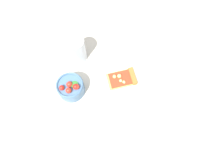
{
  "coord_description": "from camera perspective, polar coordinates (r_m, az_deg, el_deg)",
  "views": [
    {
      "loc": [
        -0.26,
        -0.22,
        0.88
      ],
      "look_at": [
        -0.06,
        0.05,
        0.03
      ],
      "focal_mm": 34.53,
      "sensor_mm": 36.0,
      "label": 1
    }
  ],
  "objects": [
    {
      "name": "paper_napkin",
      "position": [
        0.94,
        17.17,
        -7.55
      ],
      "size": [
        0.18,
        0.16,
        0.0
      ],
      "primitive_type": "cube",
      "rotation": [
        0.0,
        0.0,
        -0.14
      ],
      "color": "white",
      "rests_on": "ground_plane"
    },
    {
      "name": "ground_plane",
      "position": [
        0.94,
        4.65,
        -0.63
      ],
      "size": [
        2.4,
        2.4,
        0.0
      ],
      "primitive_type": "plane",
      "color": "beige",
      "rests_on": "ground"
    },
    {
      "name": "salad_bowl",
      "position": [
        0.91,
        -10.86,
        -0.91
      ],
      "size": [
        0.11,
        0.11,
        0.09
      ],
      "color": "#4C7299",
      "rests_on": "ground_plane"
    },
    {
      "name": "plate",
      "position": [
        0.93,
        3.05,
        -0.96
      ],
      "size": [
        0.27,
        0.27,
        0.01
      ],
      "primitive_type": "cylinder",
      "color": "silver",
      "rests_on": "ground_plane"
    },
    {
      "name": "pizza_slice_main",
      "position": [
        0.93,
        2.99,
        1.52
      ],
      "size": [
        0.14,
        0.12,
        0.02
      ],
      "color": "#E5B256",
      "rests_on": "plate"
    },
    {
      "name": "soda_glass",
      "position": [
        0.96,
        -9.25,
        8.86
      ],
      "size": [
        0.08,
        0.08,
        0.13
      ],
      "color": "silver",
      "rests_on": "ground_plane"
    }
  ]
}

